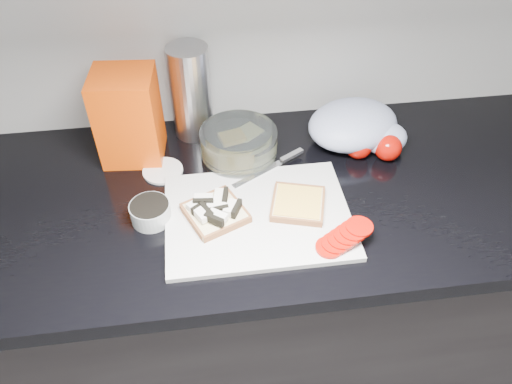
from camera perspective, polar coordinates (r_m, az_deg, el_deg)
base_cabinet at (r=1.52m, az=-1.41°, el=-12.84°), size 3.50×0.60×0.86m
countertop at (r=1.17m, az=-1.79°, el=-0.59°), size 3.50×0.64×0.04m
cutting_board at (r=1.09m, az=0.21°, el=-2.75°), size 0.40×0.30×0.01m
bread_left at (r=1.08m, az=-4.75°, el=-2.21°), size 0.16×0.16×0.04m
bread_right at (r=1.10m, az=4.82°, el=-1.34°), size 0.15×0.15×0.02m
tomato_slices at (r=1.04m, az=10.06°, el=-5.09°), size 0.14×0.10×0.03m
knife at (r=1.20m, az=2.48°, el=3.31°), size 0.19×0.12×0.01m
seed_tub at (r=1.10m, az=-11.98°, el=-2.17°), size 0.09×0.09×0.04m
tub_lid at (r=1.22m, az=-10.60°, el=2.40°), size 0.12×0.12×0.01m
glass_bowl at (r=1.22m, az=-2.01°, el=5.39°), size 0.19×0.19×0.08m
bread_bag at (r=1.23m, az=-14.35°, el=8.35°), size 0.15×0.14×0.22m
steel_canister at (r=1.27m, az=-7.44°, el=11.21°), size 0.10×0.10×0.24m
grocery_bag at (r=1.29m, az=11.51°, el=7.35°), size 0.28×0.24×0.10m
whole_tomatoes at (r=1.26m, az=13.26°, el=5.08°), size 0.14×0.08×0.07m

